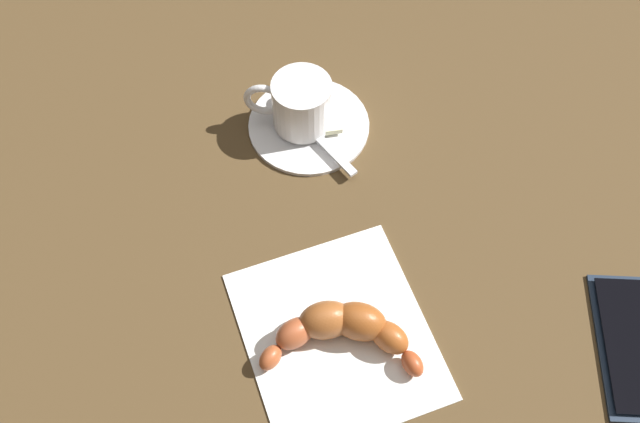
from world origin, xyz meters
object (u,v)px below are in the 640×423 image
object	(u,v)px
croissant	(342,328)
napkin	(337,335)
cell_phone	(640,346)
teaspoon	(301,119)
sugar_packet	(329,110)
saucer	(306,125)
espresso_cup	(300,103)

from	to	relation	value
croissant	napkin	bearing A→B (deg)	60.85
napkin	croissant	xyz separation A→B (m)	(-0.00, -0.00, 0.02)
napkin	cell_phone	world-z (taller)	cell_phone
napkin	croissant	bearing A→B (deg)	-119.15
teaspoon	sugar_packet	size ratio (longest dim) A/B	2.09
teaspoon	sugar_packet	world-z (taller)	teaspoon
teaspoon	saucer	bearing A→B (deg)	-120.56
cell_phone	teaspoon	bearing A→B (deg)	37.84
napkin	sugar_packet	bearing A→B (deg)	-11.71
saucer	sugar_packet	world-z (taller)	sugar_packet
sugar_packet	napkin	world-z (taller)	sugar_packet
sugar_packet	cell_phone	xyz separation A→B (m)	(-0.32, -0.21, -0.01)
espresso_cup	sugar_packet	distance (m)	0.04
napkin	croissant	distance (m)	0.02
sugar_packet	croissant	bearing A→B (deg)	172.81
espresso_cup	croissant	xyz separation A→B (m)	(-0.25, 0.01, -0.02)
croissant	cell_phone	xyz separation A→B (m)	(-0.07, -0.26, -0.02)
saucer	cell_phone	size ratio (longest dim) A/B	0.85
espresso_cup	teaspoon	bearing A→B (deg)	-109.29
croissant	cell_phone	size ratio (longest dim) A/B	0.95
teaspoon	napkin	distance (m)	0.24
saucer	sugar_packet	distance (m)	0.03
saucer	croissant	size ratio (longest dim) A/B	0.89
saucer	napkin	world-z (taller)	saucer
saucer	cell_phone	xyz separation A→B (m)	(-0.31, -0.24, -0.00)
espresso_cup	napkin	world-z (taller)	espresso_cup
teaspoon	napkin	xyz separation A→B (m)	(-0.24, 0.02, -0.01)
sugar_packet	croissant	size ratio (longest dim) A/B	0.42
espresso_cup	croissant	bearing A→B (deg)	176.59
espresso_cup	sugar_packet	bearing A→B (deg)	-81.64
espresso_cup	teaspoon	size ratio (longest dim) A/B	0.71
saucer	sugar_packet	xyz separation A→B (m)	(0.01, -0.03, 0.01)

